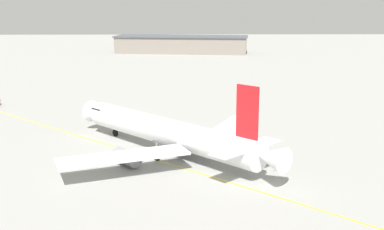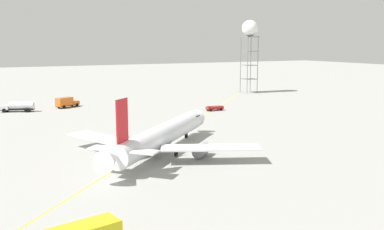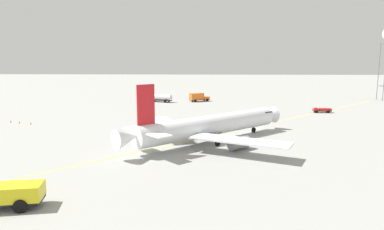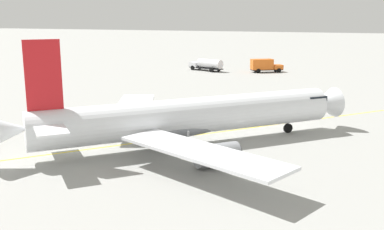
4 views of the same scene
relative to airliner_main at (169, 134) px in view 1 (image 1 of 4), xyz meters
The scene contains 4 objects.
ground_plane 6.34m from the airliner_main, 141.70° to the right, with size 600.00×600.00×0.00m, color #9E9E99.
airliner_main is the anchor object (origin of this frame).
terminal_shed 152.65m from the airliner_main, behind, with size 26.56×61.75×7.74m.
taxiway_centreline 4.34m from the airliner_main, 45.44° to the right, with size 129.70×135.67×0.01m.
Camera 1 is at (68.39, 5.18, 20.15)m, focal length 44.19 mm.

